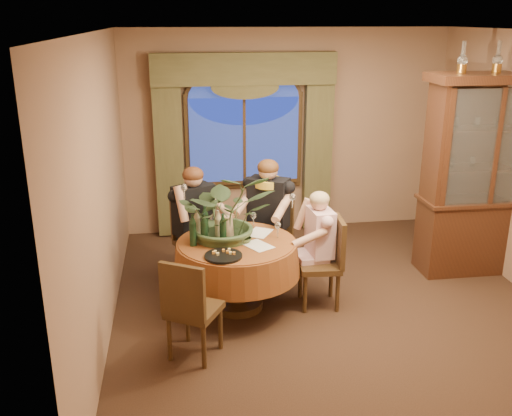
{
  "coord_description": "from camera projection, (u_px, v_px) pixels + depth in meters",
  "views": [
    {
      "loc": [
        -1.55,
        -5.22,
        2.93
      ],
      "look_at": [
        -0.77,
        0.16,
        1.1
      ],
      "focal_mm": 40.0,
      "sensor_mm": 36.0,
      "label": 1
    }
  ],
  "objects": [
    {
      "name": "oil_lamp_center",
      "position": [
        498.0,
        57.0,
        6.19
      ],
      "size": [
        0.11,
        0.11,
        0.34
      ],
      "primitive_type": null,
      "color": "#A5722D",
      "rests_on": "china_cabinet"
    },
    {
      "name": "chair_back",
      "position": [
        197.0,
        241.0,
        6.55
      ],
      "size": [
        0.57,
        0.57,
        0.96
      ],
      "primitive_type": "cube",
      "rotation": [
        0.0,
        0.0,
        -2.67
      ],
      "color": "black",
      "rests_on": "floor"
    },
    {
      "name": "centerpiece_plant",
      "position": [
        226.0,
        180.0,
        5.73
      ],
      "size": [
        0.96,
        1.07,
        0.84
      ],
      "primitive_type": "imported",
      "color": "#3A5432",
      "rests_on": "dining_table"
    },
    {
      "name": "wine_bottle_4",
      "position": [
        197.0,
        225.0,
        5.81
      ],
      "size": [
        0.07,
        0.07,
        0.33
      ],
      "primitive_type": "cylinder",
      "color": "tan",
      "rests_on": "dining_table"
    },
    {
      "name": "tasting_paper_1",
      "position": [
        260.0,
        233.0,
        6.04
      ],
      "size": [
        0.33,
        0.37,
        0.0
      ],
      "primitive_type": "cube",
      "rotation": [
        0.0,
        0.0,
        -0.54
      ],
      "color": "white",
      "rests_on": "dining_table"
    },
    {
      "name": "swag_valance",
      "position": [
        245.0,
        69.0,
        7.44
      ],
      "size": [
        2.45,
        0.16,
        0.42
      ],
      "primitive_type": null,
      "color": "#4C4929",
      "rests_on": "wall_back"
    },
    {
      "name": "tasting_paper_0",
      "position": [
        258.0,
        246.0,
        5.7
      ],
      "size": [
        0.33,
        0.36,
        0.0
      ],
      "primitive_type": "cube",
      "rotation": [
        0.0,
        0.0,
        0.52
      ],
      "color": "white",
      "rests_on": "dining_table"
    },
    {
      "name": "wine_glass_person_pink",
      "position": [
        278.0,
        230.0,
        5.89
      ],
      "size": [
        0.07,
        0.07,
        0.18
      ],
      "primitive_type": null,
      "color": "silver",
      "rests_on": "dining_table"
    },
    {
      "name": "drapery_left",
      "position": [
        169.0,
        153.0,
        7.68
      ],
      "size": [
        0.38,
        0.14,
        2.32
      ],
      "primitive_type": "cube",
      "color": "#4C4929",
      "rests_on": "floor"
    },
    {
      "name": "cheese_platter",
      "position": [
        223.0,
        256.0,
        5.44
      ],
      "size": [
        0.36,
        0.36,
        0.02
      ],
      "primitive_type": "cylinder",
      "color": "black",
      "rests_on": "dining_table"
    },
    {
      "name": "dining_table",
      "position": [
        237.0,
        275.0,
        5.94
      ],
      "size": [
        1.64,
        1.64,
        0.75
      ],
      "primitive_type": "cylinder",
      "rotation": [
        0.0,
        0.0,
        0.29
      ],
      "color": "maroon",
      "rests_on": "floor"
    },
    {
      "name": "wine_bottle_0",
      "position": [
        218.0,
        226.0,
        5.78
      ],
      "size": [
        0.07,
        0.07,
        0.33
      ],
      "primitive_type": "cylinder",
      "color": "tan",
      "rests_on": "dining_table"
    },
    {
      "name": "floor",
      "position": [
        330.0,
        307.0,
        6.05
      ],
      "size": [
        5.0,
        5.0,
        0.0
      ],
      "primitive_type": "plane",
      "color": "black",
      "rests_on": "ground"
    },
    {
      "name": "olive_bowl",
      "position": [
        244.0,
        240.0,
        5.79
      ],
      "size": [
        0.16,
        0.16,
        0.05
      ],
      "primitive_type": "imported",
      "color": "#4A5C2F",
      "rests_on": "dining_table"
    },
    {
      "name": "oil_lamp_left",
      "position": [
        463.0,
        57.0,
        6.13
      ],
      "size": [
        0.11,
        0.11,
        0.34
      ],
      "primitive_type": null,
      "color": "#A5722D",
      "rests_on": "china_cabinet"
    },
    {
      "name": "person_pink",
      "position": [
        319.0,
        246.0,
        6.06
      ],
      "size": [
        0.44,
        0.47,
        1.22
      ],
      "primitive_type": null,
      "rotation": [
        0.0,
        0.0,
        -4.63
      ],
      "color": "beige",
      "rests_on": "floor"
    },
    {
      "name": "person_back",
      "position": [
        194.0,
        225.0,
        6.45
      ],
      "size": [
        0.65,
        0.64,
        1.37
      ],
      "primitive_type": null,
      "rotation": [
        0.0,
        0.0,
        -2.62
      ],
      "color": "black",
      "rests_on": "floor"
    },
    {
      "name": "window",
      "position": [
        244.0,
        141.0,
        7.83
      ],
      "size": [
        1.62,
        0.1,
        1.32
      ],
      "primitive_type": null,
      "color": "navy",
      "rests_on": "wall_back"
    },
    {
      "name": "chair_back_right",
      "position": [
        270.0,
        237.0,
        6.68
      ],
      "size": [
        0.58,
        0.58,
        0.96
      ],
      "primitive_type": "cube",
      "rotation": [
        0.0,
        0.0,
        -3.71
      ],
      "color": "black",
      "rests_on": "floor"
    },
    {
      "name": "wall_back",
      "position": [
        286.0,
        132.0,
        7.94
      ],
      "size": [
        4.5,
        0.0,
        4.5
      ],
      "primitive_type": "plane",
      "rotation": [
        1.57,
        0.0,
        0.0
      ],
      "color": "#8C6A54",
      "rests_on": "ground"
    },
    {
      "name": "person_scarf",
      "position": [
        268.0,
        218.0,
        6.59
      ],
      "size": [
        0.68,
        0.66,
        1.42
      ],
      "primitive_type": null,
      "rotation": [
        0.0,
        0.0,
        -3.69
      ],
      "color": "black",
      "rests_on": "floor"
    },
    {
      "name": "ceiling",
      "position": [
        342.0,
        32.0,
        5.15
      ],
      "size": [
        5.0,
        5.0,
        0.0
      ],
      "primitive_type": "plane",
      "rotation": [
        3.14,
        0.0,
        0.0
      ],
      "color": "white",
      "rests_on": "wall_back"
    },
    {
      "name": "wine_bottle_5",
      "position": [
        223.0,
        230.0,
        5.68
      ],
      "size": [
        0.07,
        0.07,
        0.33
      ],
      "primitive_type": "cylinder",
      "color": "black",
      "rests_on": "dining_table"
    },
    {
      "name": "wine_glass_person_back",
      "position": [
        213.0,
        222.0,
        6.12
      ],
      "size": [
        0.07,
        0.07,
        0.18
      ],
      "primitive_type": null,
      "color": "silver",
      "rests_on": "dining_table"
    },
    {
      "name": "wine_glass_person_scarf",
      "position": [
        253.0,
        220.0,
        6.17
      ],
      "size": [
        0.07,
        0.07,
        0.18
      ],
      "primitive_type": null,
      "color": "silver",
      "rests_on": "dining_table"
    },
    {
      "name": "wine_bottle_3",
      "position": [
        205.0,
        221.0,
        5.91
      ],
      "size": [
        0.07,
        0.07,
        0.33
      ],
      "primitive_type": "cylinder",
      "color": "black",
      "rests_on": "dining_table"
    },
    {
      "name": "wine_bottle_1",
      "position": [
        193.0,
        230.0,
        5.66
      ],
      "size": [
        0.07,
        0.07,
        0.33
      ],
      "primitive_type": "cylinder",
      "color": "black",
      "rests_on": "dining_table"
    },
    {
      "name": "drapery_right",
      "position": [
        318.0,
        148.0,
        7.96
      ],
      "size": [
        0.38,
        0.14,
        2.32
      ],
      "primitive_type": "cube",
      "color": "#4C4929",
      "rests_on": "floor"
    },
    {
      "name": "china_cabinet",
      "position": [
        482.0,
        176.0,
        6.62
      ],
      "size": [
        1.45,
        0.57,
        2.34
      ],
      "primitive_type": "cube",
      "color": "#331B11",
      "rests_on": "floor"
    },
    {
      "name": "stoneware_vase",
      "position": [
        228.0,
        227.0,
        5.85
      ],
      "size": [
        0.13,
        0.13,
        0.25
      ],
      "primitive_type": null,
      "color": "tan",
      "rests_on": "dining_table"
    },
    {
      "name": "arched_transom",
      "position": [
        244.0,
        84.0,
        7.58
      ],
      "size": [
        1.6,
        0.06,
        0.44
      ],
      "primitive_type": null,
      "color": "navy",
      "rests_on": "wall_back"
    },
    {
      "name": "wine_bottle_2",
      "position": [
        204.0,
        229.0,
        5.68
      ],
      "size": [
        0.07,
        0.07,
        0.33
      ],
      "primitive_type": "cylinder",
      "color": "black",
      "rests_on": "dining_table"
    },
    {
      "name": "chair_right",
      "position": [
        319.0,
        263.0,
        5.97
      ],
      "size": [
        0.45,
        0.45,
        0.96
      ],
      "primitive_type": "cube",
      "rotation": [
        0.0,
        0.0,
        1.5
      ],
      "color": "black",
      "rests_on": "floor"
    },
    {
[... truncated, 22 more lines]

